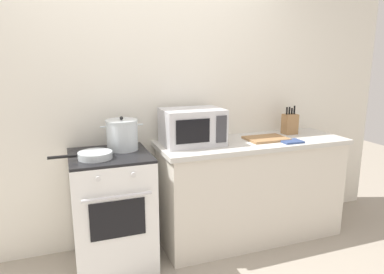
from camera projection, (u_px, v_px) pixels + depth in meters
back_wall at (176, 101)px, 3.17m from camera, size 4.40×0.10×2.50m
lower_cabinet_right at (251, 191)px, 3.23m from camera, size 1.64×0.56×0.88m
countertop_right at (253, 143)px, 3.13m from camera, size 1.70×0.60×0.04m
stove at (112, 210)px, 2.78m from camera, size 0.60×0.64×0.92m
stock_pot at (122, 135)px, 2.78m from camera, size 0.33×0.25×0.27m
frying_pan at (94, 155)px, 2.56m from camera, size 0.45×0.25×0.05m
microwave at (192, 127)px, 2.96m from camera, size 0.50×0.37×0.30m
cutting_board at (266, 139)px, 3.15m from camera, size 0.36×0.26×0.02m
knife_block at (290, 124)px, 3.37m from camera, size 0.13×0.10×0.27m
oven_mitt at (291, 141)px, 3.05m from camera, size 0.18×0.14×0.02m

